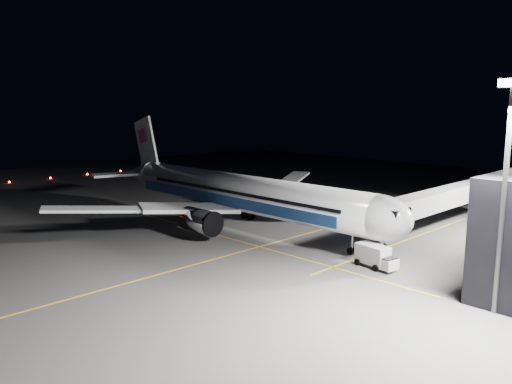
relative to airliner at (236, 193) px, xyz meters
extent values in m
plane|color=#4C4C4F|center=(1.08, 0.00, -5.16)|extent=(200.00, 200.00, 0.00)
cube|color=gold|center=(11.08, 0.00, -5.16)|extent=(0.25, 80.00, 0.01)
cube|color=gold|center=(1.08, -6.00, -5.16)|extent=(70.00, 0.25, 0.01)
cube|color=gold|center=(23.08, 10.00, -5.16)|extent=(0.25, 40.00, 0.01)
cylinder|color=silver|center=(1.08, 0.00, 0.14)|extent=(48.00, 5.60, 5.60)
ellipsoid|color=silver|center=(25.08, 0.00, 0.14)|extent=(8.96, 5.60, 5.60)
cube|color=black|center=(27.38, 0.00, 1.14)|extent=(2.20, 3.40, 0.90)
cone|color=silver|center=(-27.42, 0.00, 0.44)|extent=(9.00, 5.49, 5.49)
cube|color=navy|center=(0.08, 2.78, -0.76)|extent=(42.24, 0.25, 1.50)
cube|color=navy|center=(0.08, -2.78, -0.76)|extent=(42.24, 0.25, 1.50)
cube|color=silver|center=(-1.42, 8.00, -1.46)|extent=(11.36, 15.23, 1.53)
cube|color=silver|center=(-1.42, -8.00, -1.46)|extent=(11.36, 15.23, 1.53)
cube|color=silver|center=(-6.42, 20.50, -0.59)|extent=(8.57, 13.22, 1.31)
cube|color=silver|center=(-6.42, -20.50, -0.59)|extent=(8.57, 13.22, 1.31)
cube|color=silver|center=(-26.92, 5.20, 0.74)|extent=(6.20, 9.67, 0.45)
cube|color=silver|center=(-26.92, -5.20, 0.74)|extent=(6.20, 9.67, 0.45)
cube|color=white|center=(-25.12, 0.00, 6.34)|extent=(7.53, 0.40, 10.28)
cube|color=#C34292|center=(-25.92, 0.00, 7.74)|extent=(3.22, 0.55, 3.22)
cylinder|color=#B7B7BF|center=(2.28, 9.00, -2.61)|extent=(5.60, 3.40, 3.40)
cylinder|color=#B7B7BF|center=(2.28, -9.00, -2.61)|extent=(5.60, 3.40, 3.40)
cylinder|color=#9999A0|center=(21.58, 0.00, -3.91)|extent=(0.26, 0.26, 2.50)
cylinder|color=black|center=(21.58, 0.00, -4.71)|extent=(0.90, 0.70, 0.90)
cylinder|color=#9999A0|center=(-1.92, 4.30, -3.91)|extent=(0.26, 0.26, 2.50)
cylinder|color=#9999A0|center=(-1.92, -4.30, -3.91)|extent=(0.26, 0.26, 2.50)
cylinder|color=black|center=(-1.92, 4.30, -4.61)|extent=(1.10, 1.60, 1.10)
cylinder|color=black|center=(-1.92, -4.30, -4.61)|extent=(1.10, 1.60, 1.10)
cube|color=#B2B2B7|center=(23.08, 20.05, -0.56)|extent=(3.00, 33.90, 2.80)
cube|color=#B2B2B7|center=(23.08, 4.20, -0.56)|extent=(3.60, 3.20, 3.40)
cylinder|color=#9999A0|center=(23.08, 4.20, -3.61)|extent=(0.70, 0.70, 3.10)
cylinder|color=black|center=(23.08, 3.30, -4.81)|extent=(0.70, 0.30, 0.70)
cylinder|color=black|center=(23.08, 5.10, -4.81)|extent=(0.70, 0.30, 0.70)
cylinder|color=#59595E|center=(41.08, -6.00, 4.84)|extent=(0.44, 0.44, 20.00)
cube|color=white|center=(41.08, -6.35, 15.14)|extent=(2.20, 0.15, 0.60)
sphere|color=#FF140A|center=(-70.92, -10.00, -4.94)|extent=(0.44, 0.44, 0.44)
sphere|color=#FF140A|center=(-70.92, 0.00, -4.94)|extent=(0.44, 0.44, 0.44)
sphere|color=#FF140A|center=(-70.92, 10.00, -4.94)|extent=(0.44, 0.44, 0.44)
sphere|color=#FF140A|center=(-70.92, 20.00, -4.94)|extent=(0.44, 0.44, 0.44)
sphere|color=#FF140A|center=(-70.92, 30.00, -4.94)|extent=(0.44, 0.44, 0.44)
cube|color=white|center=(26.15, -2.50, -3.65)|extent=(4.17, 2.55, 2.15)
cube|color=white|center=(28.47, -2.87, -4.23)|extent=(1.84, 2.08, 1.17)
cube|color=black|center=(28.47, -2.87, -3.74)|extent=(1.42, 1.83, 0.49)
cylinder|color=black|center=(27.67, -1.70, -4.77)|extent=(0.81, 0.37, 0.78)
cylinder|color=black|center=(27.34, -3.73, -4.77)|extent=(0.81, 0.37, 0.78)
cylinder|color=black|center=(24.96, -1.27, -4.77)|extent=(0.81, 0.37, 0.78)
cylinder|color=black|center=(24.64, -3.30, -4.77)|extent=(0.81, 0.37, 0.78)
cube|color=black|center=(-8.04, 21.41, -4.44)|extent=(2.42, 1.63, 1.06)
cube|color=black|center=(-8.04, 21.41, -3.76)|extent=(1.04, 1.04, 0.58)
sphere|color=#FFF2CC|center=(-8.58, 20.70, -4.44)|extent=(0.25, 0.25, 0.25)
sphere|color=#FFF2CC|center=(-7.62, 20.62, -4.44)|extent=(0.25, 0.25, 0.25)
cylinder|color=black|center=(-7.11, 22.16, -4.87)|extent=(0.59, 0.26, 0.58)
cylinder|color=black|center=(-7.24, 20.52, -4.87)|extent=(0.59, 0.26, 0.58)
cylinder|color=black|center=(-8.84, 22.29, -4.87)|extent=(0.59, 0.26, 0.58)
cylinder|color=black|center=(-8.97, 20.66, -4.87)|extent=(0.59, 0.26, 0.58)
cone|color=#FB410A|center=(6.69, 13.73, -4.87)|extent=(0.40, 0.40, 0.59)
cone|color=#FB410A|center=(7.00, 7.77, -4.91)|extent=(0.34, 0.34, 0.51)
cone|color=#FB410A|center=(-6.92, 7.99, -4.87)|extent=(0.39, 0.39, 0.59)
camera|label=1|loc=(56.29, -51.03, 13.21)|focal=35.00mm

